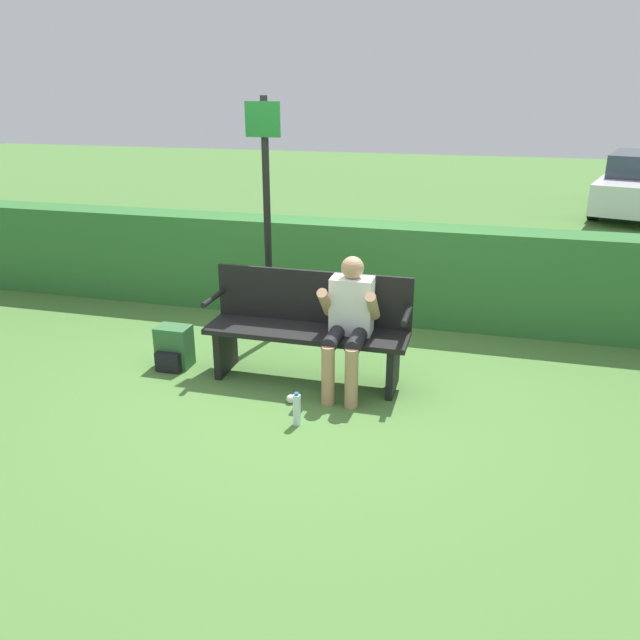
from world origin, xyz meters
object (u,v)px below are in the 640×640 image
backpack (174,348)px  signpost (267,208)px  person_seated (349,319)px  water_bottle (297,410)px  park_bench (309,326)px

backpack → signpost: signpost is taller
person_seated → water_bottle: person_seated is taller
signpost → water_bottle: bearing=-64.3°
person_seated → backpack: bearing=178.7°
water_bottle → person_seated: bearing=70.7°
park_bench → water_bottle: size_ratio=6.41×
water_bottle → signpost: (-0.77, 1.60, 1.25)m
person_seated → water_bottle: 0.92m
park_bench → person_seated: (0.39, -0.14, 0.16)m
park_bench → backpack: 1.33m
person_seated → signpost: size_ratio=0.48×
park_bench → signpost: (-0.63, 0.74, 0.89)m
signpost → person_seated: bearing=-41.0°
water_bottle → signpost: 2.17m
park_bench → person_seated: bearing=-20.0°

